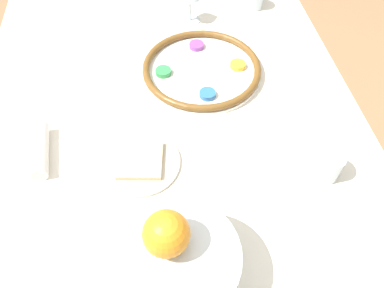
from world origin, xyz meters
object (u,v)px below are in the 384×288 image
object	(u,v)px
orange_fruit	(166,234)
cup_near	(327,165)
seder_plate	(202,69)
fruit_stand	(176,259)
napkin_roll	(40,150)
bread_plate	(140,162)

from	to	relation	value
orange_fruit	cup_near	bearing A→B (deg)	114.31
cup_near	seder_plate	bearing A→B (deg)	-149.20
fruit_stand	napkin_roll	size ratio (longest dim) A/B	1.47
orange_fruit	napkin_roll	distance (m)	0.44
fruit_stand	napkin_roll	bearing A→B (deg)	-138.66
seder_plate	napkin_roll	xyz separation A→B (m)	(0.24, -0.42, 0.01)
fruit_stand	bread_plate	world-z (taller)	fruit_stand
seder_plate	orange_fruit	world-z (taller)	orange_fruit
bread_plate	napkin_roll	size ratio (longest dim) A/B	1.22
napkin_roll	bread_plate	bearing A→B (deg)	76.31
bread_plate	fruit_stand	bearing A→B (deg)	11.92
seder_plate	cup_near	xyz separation A→B (m)	(0.38, 0.23, 0.02)
orange_fruit	napkin_roll	size ratio (longest dim) A/B	0.52
orange_fruit	napkin_roll	world-z (taller)	orange_fruit
cup_near	napkin_roll	bearing A→B (deg)	-102.25
seder_plate	bread_plate	size ratio (longest dim) A/B	1.80
orange_fruit	fruit_stand	bearing A→B (deg)	30.05
fruit_stand	orange_fruit	size ratio (longest dim) A/B	2.81
seder_plate	napkin_roll	distance (m)	0.49
fruit_stand	orange_fruit	xyz separation A→B (m)	(-0.02, -0.01, 0.06)
seder_plate	napkin_roll	world-z (taller)	napkin_roll
bread_plate	cup_near	world-z (taller)	cup_near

